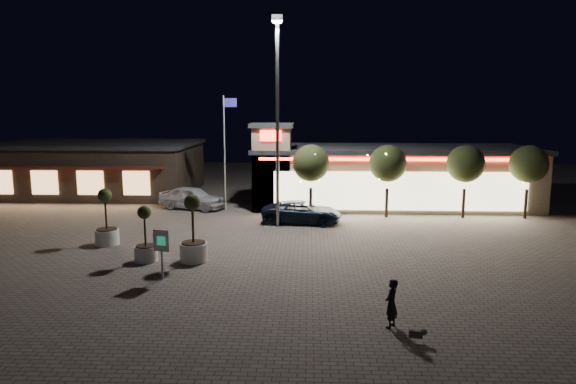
{
  "coord_description": "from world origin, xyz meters",
  "views": [
    {
      "loc": [
        3.88,
        -22.42,
        7.12
      ],
      "look_at": [
        2.71,
        6.0,
        2.47
      ],
      "focal_mm": 32.0,
      "sensor_mm": 36.0,
      "label": 1
    }
  ],
  "objects_px": {
    "white_sedan": "(192,198)",
    "valet_sign": "(161,245)",
    "planter_left": "(107,227)",
    "pedestrian": "(391,303)",
    "pickup_truck": "(302,212)",
    "planter_mid": "(146,244)"
  },
  "relations": [
    {
      "from": "white_sedan",
      "to": "valet_sign",
      "type": "bearing_deg",
      "value": -153.86
    },
    {
      "from": "planter_mid",
      "to": "white_sedan",
      "type": "bearing_deg",
      "value": 93.12
    },
    {
      "from": "planter_left",
      "to": "valet_sign",
      "type": "distance_m",
      "value": 7.02
    },
    {
      "from": "white_sedan",
      "to": "valet_sign",
      "type": "xyz_separation_m",
      "value": [
        2.2,
        -15.21,
        0.68
      ]
    },
    {
      "from": "valet_sign",
      "to": "pickup_truck",
      "type": "bearing_deg",
      "value": 62.67
    },
    {
      "from": "pedestrian",
      "to": "planter_mid",
      "type": "distance_m",
      "value": 12.48
    },
    {
      "from": "pedestrian",
      "to": "planter_mid",
      "type": "xyz_separation_m",
      "value": [
        -10.36,
        6.96,
        0.0
      ]
    },
    {
      "from": "white_sedan",
      "to": "pickup_truck",
      "type": "bearing_deg",
      "value": -100.1
    },
    {
      "from": "white_sedan",
      "to": "planter_left",
      "type": "relative_size",
      "value": 1.59
    },
    {
      "from": "planter_mid",
      "to": "valet_sign",
      "type": "distance_m",
      "value": 3.03
    },
    {
      "from": "pickup_truck",
      "to": "planter_left",
      "type": "relative_size",
      "value": 1.65
    },
    {
      "from": "pedestrian",
      "to": "white_sedan",
      "type": "bearing_deg",
      "value": -117.76
    },
    {
      "from": "planter_left",
      "to": "valet_sign",
      "type": "bearing_deg",
      "value": -50.14
    },
    {
      "from": "planter_left",
      "to": "white_sedan",
      "type": "bearing_deg",
      "value": 76.92
    },
    {
      "from": "white_sedan",
      "to": "pedestrian",
      "type": "height_order",
      "value": "pedestrian"
    },
    {
      "from": "white_sedan",
      "to": "planter_left",
      "type": "bearing_deg",
      "value": -175.17
    },
    {
      "from": "white_sedan",
      "to": "planter_left",
      "type": "distance_m",
      "value": 10.1
    },
    {
      "from": "pedestrian",
      "to": "pickup_truck",
      "type": "bearing_deg",
      "value": -135.58
    },
    {
      "from": "pedestrian",
      "to": "planter_left",
      "type": "xyz_separation_m",
      "value": [
        -13.33,
        9.79,
        0.11
      ]
    },
    {
      "from": "pickup_truck",
      "to": "pedestrian",
      "type": "height_order",
      "value": "pedestrian"
    },
    {
      "from": "white_sedan",
      "to": "valet_sign",
      "type": "height_order",
      "value": "valet_sign"
    },
    {
      "from": "pedestrian",
      "to": "planter_left",
      "type": "bearing_deg",
      "value": -93.43
    }
  ]
}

